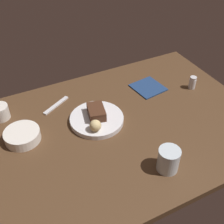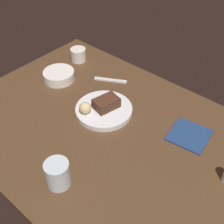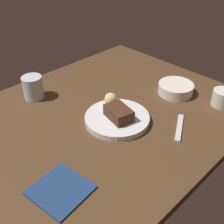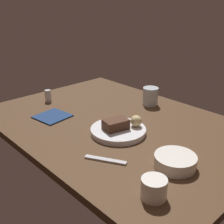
# 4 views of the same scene
# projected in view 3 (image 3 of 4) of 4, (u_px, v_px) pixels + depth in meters

# --- Properties ---
(dining_table) EXTENTS (1.20, 0.84, 0.03)m
(dining_table) POSITION_uv_depth(u_px,v_px,m) (89.00, 125.00, 1.01)
(dining_table) COLOR #4C331E
(dining_table) RESTS_ON ground
(dessert_plate) EXTENTS (0.23, 0.23, 0.02)m
(dessert_plate) POSITION_uv_depth(u_px,v_px,m) (117.00, 119.00, 1.00)
(dessert_plate) COLOR silver
(dessert_plate) RESTS_ON dining_table
(chocolate_cake_slice) EXTENTS (0.09, 0.11, 0.04)m
(chocolate_cake_slice) POSITION_uv_depth(u_px,v_px,m) (119.00, 113.00, 0.97)
(chocolate_cake_slice) COLOR #472819
(chocolate_cake_slice) RESTS_ON dessert_plate
(bread_roll) EXTENTS (0.05, 0.05, 0.05)m
(bread_roll) POSITION_uv_depth(u_px,v_px,m) (112.00, 100.00, 1.04)
(bread_roll) COLOR #DBC184
(bread_roll) RESTS_ON dessert_plate
(water_glass) EXTENTS (0.08, 0.08, 0.09)m
(water_glass) POSITION_uv_depth(u_px,v_px,m) (33.00, 87.00, 1.11)
(water_glass) COLOR silver
(water_glass) RESTS_ON dining_table
(side_bowl) EXTENTS (0.14, 0.14, 0.04)m
(side_bowl) POSITION_uv_depth(u_px,v_px,m) (176.00, 89.00, 1.15)
(side_bowl) COLOR white
(side_bowl) RESTS_ON dining_table
(coffee_cup) EXTENTS (0.08, 0.08, 0.06)m
(coffee_cup) POSITION_uv_depth(u_px,v_px,m) (222.00, 98.00, 1.07)
(coffee_cup) COLOR silver
(coffee_cup) RESTS_ON dining_table
(dessert_spoon) EXTENTS (0.14, 0.09, 0.01)m
(dessert_spoon) POSITION_uv_depth(u_px,v_px,m) (179.00, 128.00, 0.97)
(dessert_spoon) COLOR silver
(dessert_spoon) RESTS_ON dining_table
(folded_napkin) EXTENTS (0.16, 0.16, 0.01)m
(folded_napkin) POSITION_uv_depth(u_px,v_px,m) (61.00, 190.00, 0.75)
(folded_napkin) COLOR navy
(folded_napkin) RESTS_ON dining_table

